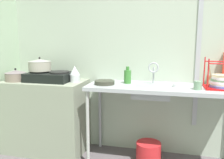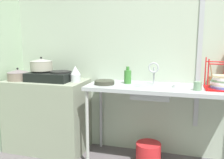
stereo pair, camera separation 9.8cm
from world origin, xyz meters
name	(u,v)px [view 2 (the right image)]	position (x,y,z in m)	size (l,w,h in m)	color
wall_back	(203,49)	(0.00, 1.80, 1.26)	(5.39, 0.10, 2.51)	#A9B8A3
wall_metal_strip	(200,37)	(-0.04, 1.74, 1.38)	(0.05, 0.01, 2.01)	#A4AAB0
counter_concrete	(48,115)	(-1.79, 1.48, 0.44)	(0.96, 0.54, 0.87)	gray
counter_sink	(161,93)	(-0.42, 1.48, 0.80)	(1.58, 0.54, 0.87)	#A4AAB0
stove	(51,76)	(-1.72, 1.48, 0.93)	(0.52, 0.37, 0.12)	black
pot_on_left_burner	(41,65)	(-1.84, 1.48, 1.06)	(0.27, 0.27, 0.16)	#A29F8E
pot_beside_stove	(18,75)	(-2.11, 1.39, 0.94)	(0.25, 0.25, 0.15)	slate
percolator	(75,74)	(-1.41, 1.49, 0.96)	(0.12, 0.12, 0.19)	silver
sink_basin	(151,92)	(-0.52, 1.44, 0.81)	(0.39, 0.28, 0.12)	#A4AAB0
faucet	(154,70)	(-0.51, 1.57, 1.03)	(0.12, 0.07, 0.24)	#A4AAB0
frying_pan	(104,82)	(-1.03, 1.43, 0.89)	(0.22, 0.22, 0.04)	#34362B
dish_rack	(221,83)	(0.16, 1.49, 0.93)	(0.30, 0.28, 0.31)	red
cup_by_rack	(198,86)	(-0.07, 1.37, 0.91)	(0.08, 0.08, 0.08)	gray
small_bowl_on_drainboard	(178,86)	(-0.25, 1.47, 0.89)	(0.12, 0.12, 0.04)	white
bottle_by_sink	(128,76)	(-0.80, 1.55, 0.95)	(0.08, 0.08, 0.19)	#35752F
utensil_jar	(211,80)	(0.09, 1.69, 0.92)	(0.07, 0.07, 0.24)	#996B44
bucket_on_floor	(148,153)	(-0.54, 1.47, 0.11)	(0.28, 0.28, 0.22)	red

